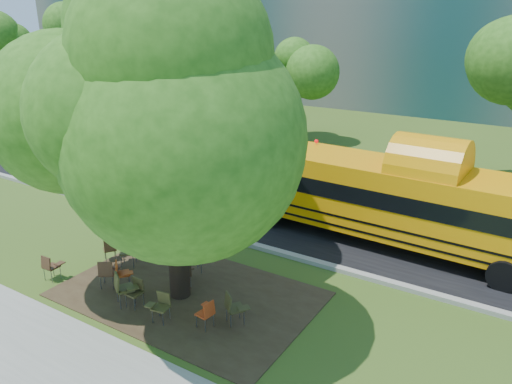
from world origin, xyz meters
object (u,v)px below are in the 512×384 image
Objects in this scene: bg_car_red at (157,141)px; pedestrian_a at (119,118)px; chair_2 at (108,271)px; bg_car_white at (35,122)px; chair_1 at (121,272)px; chair_11 at (185,272)px; main_tree at (169,99)px; chair_10 at (192,255)px; chair_3 at (135,289)px; chair_5 at (161,304)px; pedestrian_b at (105,122)px; chair_0 at (50,265)px; chair_6 at (207,311)px; chair_8 at (110,247)px; chair_4 at (123,286)px; black_car at (125,188)px; bg_car_silver at (79,137)px; chair_9 at (130,249)px; chair_7 at (233,306)px; school_bus at (421,205)px.

pedestrian_a reaches higher than bg_car_red.
chair_2 is 0.19× the size of bg_car_white.
chair_11 is at bearing 70.32° from chair_1.
main_tree is 10.24× the size of chair_2.
chair_3 is at bearing 30.90° from chair_10.
pedestrian_a is at bearing 140.83° from main_tree.
chair_5 is 21.60m from pedestrian_b.
chair_0 is 0.91× the size of chair_2.
chair_6 is at bearing 80.09° from chair_10.
chair_10 is at bearing 114.42° from main_tree.
chair_10 is 14.03m from bg_car_red.
chair_6 is 4.90m from chair_8.
chair_4 is 8.07m from black_car.
main_tree is at bearing -131.61° from bg_car_red.
bg_car_red is at bearing 117.44° from chair_0.
chair_2 is 22.26m from bg_car_white.
chair_6 is 0.18× the size of bg_car_silver.
main_tree reaches higher than chair_11.
pedestrian_a is at bearing -40.63° from chair_3.
chair_10 reaches higher than chair_1.
bg_car_silver is at bearing 135.02° from chair_0.
chair_1 is 0.89× the size of chair_10.
chair_5 is 3.91m from chair_8.
chair_6 is 1.00× the size of chair_11.
chair_9 is at bearing 34.38° from pedestrian_b.
bg_car_red is (-8.78, 11.59, 0.15)m from chair_2.
pedestrian_a reaches higher than chair_1.
main_tree is 5.11m from chair_4.
bg_car_silver reaches higher than chair_6.
bg_car_silver reaches higher than chair_3.
bg_car_silver is 0.88× the size of bg_car_white.
main_tree is 5.94m from chair_8.
bg_car_silver is (-14.30, 10.35, 0.10)m from chair_4.
main_tree reaches higher than chair_0.
chair_7 is at bearing 47.92° from chair_4.
pedestrian_b is at bearing 143.45° from main_tree.
chair_9 is 13.24m from bg_car_red.
chair_0 is at bearing -162.67° from chair_8.
chair_0 is at bearing -132.53° from chair_7.
chair_10 is at bearing -173.57° from chair_7.
pedestrian_b is at bearing -82.64° from bg_car_white.
chair_3 is 1.06m from chair_5.
main_tree is 11.00× the size of chair_3.
chair_6 is at bearing -89.36° from chair_11.
chair_9 is 19.35m from pedestrian_a.
chair_4 is (-5.73, -7.52, -1.02)m from school_bus.
chair_11 is at bearing 24.06° from chair_0.
main_tree reaches higher than chair_2.
chair_0 is 4.14m from chair_5.
chair_10 is (-0.93, 2.41, 0.07)m from chair_5.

